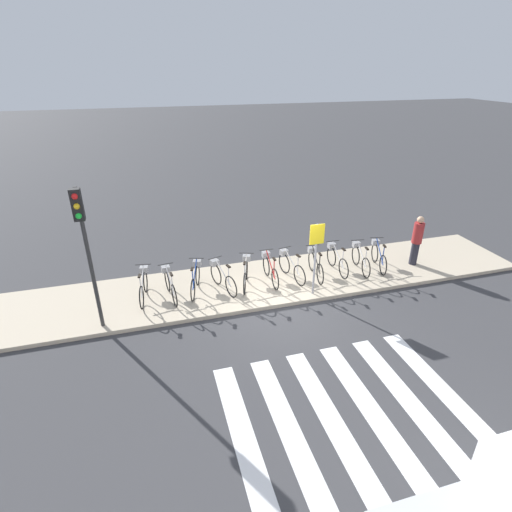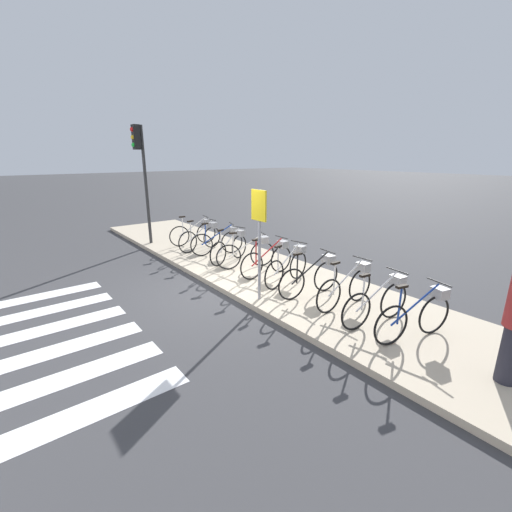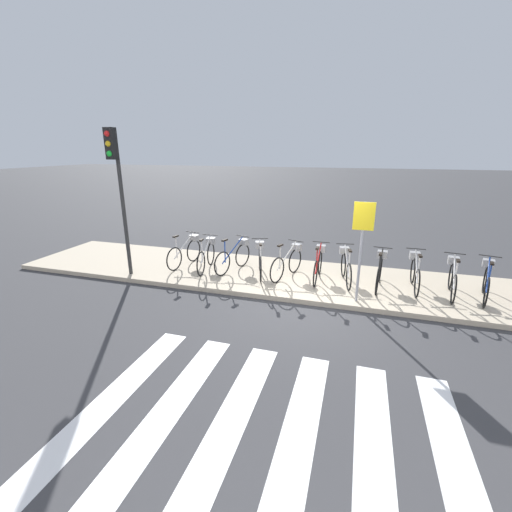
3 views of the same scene
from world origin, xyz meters
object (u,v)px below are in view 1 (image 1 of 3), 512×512
at_px(parked_bicycle_8, 336,259).
at_px(parked_bicycle_9, 360,258).
at_px(parked_bicycle_4, 246,272).
at_px(pedestrian, 417,239).
at_px(parked_bicycle_10, 378,255).
at_px(parked_bicycle_7, 315,263).
at_px(parked_bicycle_2, 196,278).
at_px(parked_bicycle_3, 222,276).
at_px(parked_bicycle_0, 144,285).
at_px(parked_bicycle_1, 170,284).
at_px(parked_bicycle_5, 270,268).
at_px(traffic_light, 83,233).
at_px(sign_post, 316,248).
at_px(parked_bicycle_6, 290,265).

relative_size(parked_bicycle_8, parked_bicycle_9, 1.01).
height_order(parked_bicycle_4, pedestrian, pedestrian).
height_order(parked_bicycle_8, parked_bicycle_10, same).
xyz_separation_m(parked_bicycle_7, parked_bicycle_8, (0.83, 0.12, 0.00)).
height_order(parked_bicycle_7, pedestrian, pedestrian).
distance_m(parked_bicycle_2, parked_bicycle_3, 0.79).
xyz_separation_m(parked_bicycle_0, parked_bicycle_1, (0.75, -0.16, 0.00)).
xyz_separation_m(parked_bicycle_8, parked_bicycle_10, (1.50, -0.15, 0.00)).
bearing_deg(parked_bicycle_2, parked_bicycle_0, 179.67).
bearing_deg(pedestrian, parked_bicycle_1, 179.04).
bearing_deg(parked_bicycle_8, parked_bicycle_0, -179.97).
distance_m(parked_bicycle_2, parked_bicycle_9, 5.52).
relative_size(parked_bicycle_0, pedestrian, 0.92).
xyz_separation_m(parked_bicycle_9, parked_bicycle_10, (0.70, 0.00, 0.00)).
bearing_deg(parked_bicycle_5, parked_bicycle_7, -3.15).
relative_size(parked_bicycle_7, traffic_light, 0.42).
xyz_separation_m(parked_bicycle_3, traffic_light, (-3.47, -1.10, 2.29)).
xyz_separation_m(parked_bicycle_7, traffic_light, (-6.57, -1.11, 2.29)).
xyz_separation_m(parked_bicycle_7, sign_post, (-0.51, -1.07, 1.10)).
relative_size(parked_bicycle_6, sign_post, 0.71).
height_order(parked_bicycle_0, parked_bicycle_6, same).
distance_m(parked_bicycle_2, parked_bicycle_6, 3.06).
bearing_deg(traffic_light, parked_bicycle_8, 9.50).
distance_m(parked_bicycle_8, sign_post, 2.11).
bearing_deg(parked_bicycle_6, parked_bicycle_4, -178.25).
xyz_separation_m(parked_bicycle_0, parked_bicycle_2, (1.54, -0.01, 0.00)).
relative_size(parked_bicycle_1, parked_bicycle_3, 1.04).
xyz_separation_m(parked_bicycle_1, parked_bicycle_5, (3.16, 0.12, 0.00)).
bearing_deg(parked_bicycle_6, parked_bicycle_1, -178.20).
bearing_deg(parked_bicycle_2, parked_bicycle_9, -1.47).
relative_size(parked_bicycle_0, parked_bicycle_7, 1.00).
bearing_deg(pedestrian, parked_bicycle_8, 173.92).
xyz_separation_m(parked_bicycle_2, parked_bicycle_6, (3.06, -0.03, 0.00)).
relative_size(parked_bicycle_5, sign_post, 0.72).
bearing_deg(parked_bicycle_6, parked_bicycle_8, 1.38).
relative_size(parked_bicycle_3, parked_bicycle_9, 0.97).
distance_m(parked_bicycle_7, traffic_light, 7.05).
bearing_deg(parked_bicycle_9, parked_bicycle_8, 169.06).
relative_size(traffic_light, sign_post, 1.69).
bearing_deg(pedestrian, parked_bicycle_2, 177.82).
xyz_separation_m(parked_bicycle_10, pedestrian, (1.32, -0.15, 0.49)).
distance_m(parked_bicycle_0, parked_bicycle_7, 5.43).
bearing_deg(sign_post, parked_bicycle_8, 41.63).
distance_m(parked_bicycle_1, parked_bicycle_6, 3.86).
bearing_deg(parked_bicycle_5, sign_post, -48.60).
xyz_separation_m(parked_bicycle_3, parked_bicycle_4, (0.78, 0.05, 0.00)).
bearing_deg(parked_bicycle_0, parked_bicycle_9, -1.22).
bearing_deg(parked_bicycle_8, parked_bicycle_3, -178.01).
distance_m(parked_bicycle_6, traffic_light, 6.30).
xyz_separation_m(parked_bicycle_0, parked_bicycle_3, (2.32, -0.13, 0.00)).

